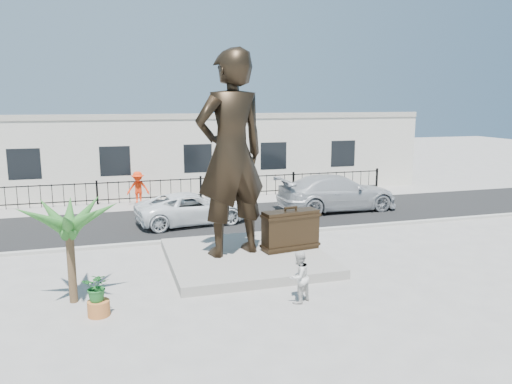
% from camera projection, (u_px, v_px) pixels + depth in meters
% --- Properties ---
extents(ground, '(100.00, 100.00, 0.00)m').
position_uv_depth(ground, '(274.00, 274.00, 15.75)').
color(ground, '#9E9991').
rests_on(ground, ground).
extents(street, '(40.00, 7.00, 0.01)m').
position_uv_depth(street, '(219.00, 218.00, 23.29)').
color(street, black).
rests_on(street, ground).
extents(curb, '(40.00, 0.25, 0.12)m').
position_uv_depth(curb, '(238.00, 236.00, 19.99)').
color(curb, '#A5A399').
rests_on(curb, ground).
extents(far_sidewalk, '(40.00, 2.50, 0.02)m').
position_uv_depth(far_sidewalk, '(204.00, 202.00, 27.06)').
color(far_sidewalk, '#9E9991').
rests_on(far_sidewalk, ground).
extents(plinth, '(5.20, 5.20, 0.30)m').
position_uv_depth(plinth, '(246.00, 257.00, 17.00)').
color(plinth, gray).
rests_on(plinth, ground).
extents(fence, '(22.00, 0.10, 1.20)m').
position_uv_depth(fence, '(201.00, 188.00, 27.71)').
color(fence, black).
rests_on(fence, ground).
extents(building, '(28.00, 7.00, 4.40)m').
position_uv_depth(building, '(188.00, 152.00, 31.38)').
color(building, silver).
rests_on(building, ground).
extents(statue, '(2.79, 2.17, 6.76)m').
position_uv_depth(statue, '(231.00, 154.00, 16.34)').
color(statue, black).
rests_on(statue, plinth).
extents(suitcase, '(2.03, 0.90, 1.38)m').
position_uv_depth(suitcase, '(290.00, 230.00, 17.27)').
color(suitcase, '#2F2113').
rests_on(suitcase, plinth).
extents(tourist, '(0.88, 0.82, 1.44)m').
position_uv_depth(tourist, '(299.00, 277.00, 13.47)').
color(tourist, silver).
rests_on(tourist, ground).
extents(car_white, '(5.22, 2.92, 1.38)m').
position_uv_depth(car_white, '(192.00, 208.00, 22.14)').
color(car_white, white).
rests_on(car_white, street).
extents(car_silver, '(6.11, 2.59, 1.76)m').
position_uv_depth(car_silver, '(337.00, 193.00, 24.86)').
color(car_silver, '#B1B2B5').
rests_on(car_silver, street).
extents(worker, '(1.26, 0.87, 1.78)m').
position_uv_depth(worker, '(138.00, 189.00, 25.90)').
color(worker, '#FF340D').
rests_on(worker, far_sidewalk).
extents(palm_tree, '(1.80, 1.80, 3.20)m').
position_uv_depth(palm_tree, '(74.00, 302.00, 13.61)').
color(palm_tree, '#265D21').
rests_on(palm_tree, ground).
extents(planter, '(0.56, 0.56, 0.40)m').
position_uv_depth(planter, '(99.00, 308.00, 12.71)').
color(planter, '#B86730').
rests_on(planter, ground).
extents(shrub, '(0.83, 0.77, 0.76)m').
position_uv_depth(shrub, '(97.00, 287.00, 12.60)').
color(shrub, '#226A2A').
rests_on(shrub, planter).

